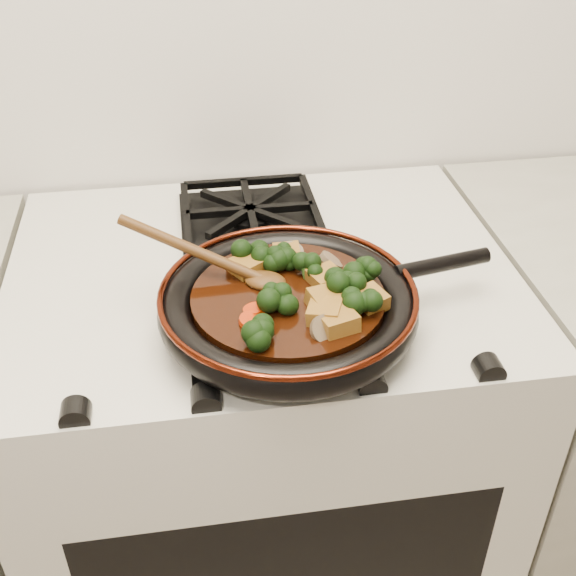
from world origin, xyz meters
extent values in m
cube|color=beige|center=(0.00, 1.69, 0.45)|extent=(0.76, 0.60, 0.90)
cylinder|color=black|center=(0.02, 1.53, 0.93)|extent=(0.31, 0.31, 0.01)
torus|color=black|center=(0.02, 1.53, 0.94)|extent=(0.34, 0.34, 0.04)
torus|color=#4E180B|center=(0.02, 1.53, 0.96)|extent=(0.34, 0.34, 0.01)
cylinder|color=black|center=(0.24, 1.57, 0.96)|extent=(0.14, 0.05, 0.02)
cylinder|color=black|center=(0.02, 1.53, 0.95)|extent=(0.25, 0.25, 0.02)
cube|color=#8B5F20|center=(0.07, 1.55, 0.97)|extent=(0.05, 0.05, 0.02)
cube|color=#8B5F20|center=(0.03, 1.62, 0.97)|extent=(0.04, 0.04, 0.02)
cube|color=#8B5F20|center=(0.05, 1.48, 0.97)|extent=(0.05, 0.06, 0.03)
cube|color=#8B5F20|center=(0.06, 1.50, 0.97)|extent=(0.05, 0.05, 0.03)
cube|color=#8B5F20|center=(0.08, 1.49, 0.97)|extent=(0.05, 0.05, 0.03)
cube|color=#8B5F20|center=(-0.03, 1.59, 0.97)|extent=(0.05, 0.05, 0.02)
cube|color=#8B5F20|center=(0.07, 1.46, 0.97)|extent=(0.05, 0.05, 0.03)
cube|color=#8B5F20|center=(0.12, 1.50, 0.97)|extent=(0.05, 0.05, 0.03)
cylinder|color=#B12704|center=(-0.04, 1.48, 0.96)|extent=(0.03, 0.03, 0.02)
cylinder|color=#B12704|center=(0.07, 1.46, 0.96)|extent=(0.03, 0.03, 0.02)
cylinder|color=#B12704|center=(-0.03, 1.50, 0.96)|extent=(0.03, 0.03, 0.01)
cylinder|color=#B12704|center=(-0.01, 1.63, 0.96)|extent=(0.03, 0.03, 0.02)
cylinder|color=#B12704|center=(0.06, 1.46, 0.96)|extent=(0.03, 0.03, 0.01)
cylinder|color=brown|center=(0.09, 1.59, 0.97)|extent=(0.04, 0.04, 0.03)
cylinder|color=brown|center=(0.05, 1.45, 0.97)|extent=(0.05, 0.04, 0.03)
cylinder|color=brown|center=(0.04, 1.62, 0.97)|extent=(0.04, 0.04, 0.02)
ellipsoid|color=#4B2C10|center=(-0.01, 1.56, 0.96)|extent=(0.07, 0.06, 0.02)
cylinder|color=#4B2C10|center=(-0.10, 1.60, 1.00)|extent=(0.02, 0.02, 0.21)
camera|label=1|loc=(-0.10, 0.78, 1.50)|focal=45.00mm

